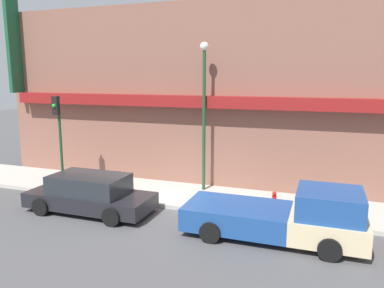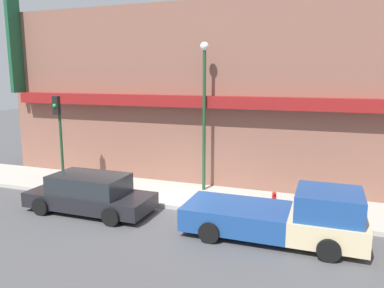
% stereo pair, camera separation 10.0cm
% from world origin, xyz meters
% --- Properties ---
extents(ground_plane, '(80.00, 80.00, 0.00)m').
position_xyz_m(ground_plane, '(0.00, 0.00, 0.00)').
color(ground_plane, '#4C4C4F').
extents(sidewalk, '(36.00, 3.06, 0.16)m').
position_xyz_m(sidewalk, '(0.00, 1.53, 0.08)').
color(sidewalk, '#B7B2A8').
rests_on(sidewalk, ground).
extents(building, '(19.80, 3.80, 9.32)m').
position_xyz_m(building, '(-0.02, 4.54, 4.11)').
color(building, brown).
rests_on(building, ground).
extents(pickup_truck, '(5.53, 2.29, 1.70)m').
position_xyz_m(pickup_truck, '(4.58, -1.23, 0.75)').
color(pickup_truck, beige).
rests_on(pickup_truck, ground).
extents(parked_car, '(4.78, 2.08, 1.42)m').
position_xyz_m(parked_car, '(-2.53, -1.23, 0.69)').
color(parked_car, black).
rests_on(parked_car, ground).
extents(fire_hydrant, '(0.17, 0.17, 0.69)m').
position_xyz_m(fire_hydrant, '(3.98, 0.86, 0.50)').
color(fire_hydrant, red).
rests_on(fire_hydrant, sidewalk).
extents(street_lamp, '(0.36, 0.36, 6.24)m').
position_xyz_m(street_lamp, '(0.76, 2.36, 4.00)').
color(street_lamp, '#1E4728').
rests_on(street_lamp, sidewalk).
extents(traffic_light, '(0.28, 0.42, 4.01)m').
position_xyz_m(traffic_light, '(-5.40, 0.75, 2.90)').
color(traffic_light, '#1E4728').
rests_on(traffic_light, sidewalk).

